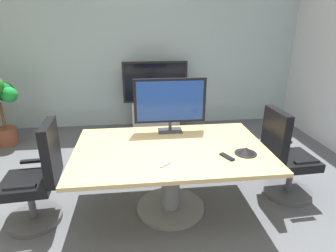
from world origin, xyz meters
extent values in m
plane|color=#515459|center=(0.00, 0.00, 0.00)|extent=(7.25, 7.25, 0.00)
cube|color=#9EB2B7|center=(0.00, 3.12, 1.44)|extent=(6.00, 0.10, 2.87)
cube|color=tan|center=(0.13, 0.23, 0.74)|extent=(2.00, 1.29, 0.04)
cylinder|color=slate|center=(0.13, 0.23, 0.36)|extent=(0.20, 0.20, 0.72)
cylinder|color=slate|center=(0.13, 0.23, 0.01)|extent=(0.76, 0.76, 0.03)
cylinder|color=#4C4C51|center=(-1.33, 0.19, 0.03)|extent=(0.56, 0.56, 0.06)
cylinder|color=#4C4C51|center=(-1.33, 0.19, 0.24)|extent=(0.07, 0.07, 0.36)
cube|color=black|center=(-1.33, 0.19, 0.46)|extent=(0.51, 0.51, 0.10)
cube|color=black|center=(-1.06, 0.21, 0.79)|extent=(0.12, 0.46, 0.60)
cube|color=black|center=(-1.33, 0.45, 0.58)|extent=(0.28, 0.07, 0.03)
cube|color=black|center=(-1.29, -0.07, 0.58)|extent=(0.28, 0.07, 0.03)
cylinder|color=#4C4C51|center=(1.60, 0.35, 0.03)|extent=(0.56, 0.56, 0.06)
cylinder|color=#4C4C51|center=(1.60, 0.35, 0.24)|extent=(0.07, 0.07, 0.36)
cube|color=black|center=(1.60, 0.35, 0.46)|extent=(0.50, 0.50, 0.10)
cube|color=black|center=(1.33, 0.33, 0.79)|extent=(0.11, 0.46, 0.60)
cube|color=black|center=(1.59, 0.09, 0.58)|extent=(0.28, 0.06, 0.03)
cube|color=black|center=(1.56, 0.61, 0.58)|extent=(0.28, 0.06, 0.03)
cube|color=#333338|center=(0.18, 0.70, 0.77)|extent=(0.28, 0.18, 0.02)
cylinder|color=#333338|center=(0.18, 0.70, 0.82)|extent=(0.04, 0.04, 0.10)
cube|color=black|center=(0.18, 0.71, 1.13)|extent=(0.84, 0.04, 0.52)
cube|color=navy|center=(0.18, 0.69, 1.13)|extent=(0.77, 0.01, 0.47)
cube|color=#B7BABC|center=(0.16, 2.77, 0.28)|extent=(0.90, 0.36, 0.55)
cube|color=black|center=(0.16, 2.75, 0.93)|extent=(1.20, 0.06, 0.76)
cube|color=black|center=(0.16, 2.72, 0.93)|extent=(1.12, 0.01, 0.69)
cylinder|color=brown|center=(-2.43, 2.29, 0.15)|extent=(0.34, 0.34, 0.30)
cylinder|color=brown|center=(-2.43, 2.29, 0.52)|extent=(0.05, 0.05, 0.44)
sphere|color=#1B9135|center=(-2.24, 2.27, 0.88)|extent=(0.25, 0.25, 0.25)
sphere|color=#16652C|center=(-2.36, 2.41, 0.90)|extent=(0.31, 0.31, 0.31)
cone|color=black|center=(0.86, 0.01, 0.79)|extent=(0.19, 0.19, 0.07)
cylinder|color=black|center=(0.86, 0.01, 0.76)|extent=(0.22, 0.22, 0.01)
cube|color=black|center=(0.65, -0.05, 0.77)|extent=(0.12, 0.18, 0.02)
cube|color=silver|center=(0.04, -0.14, 0.77)|extent=(0.11, 0.10, 0.02)
camera|label=1|loc=(-0.20, -2.39, 2.00)|focal=29.85mm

